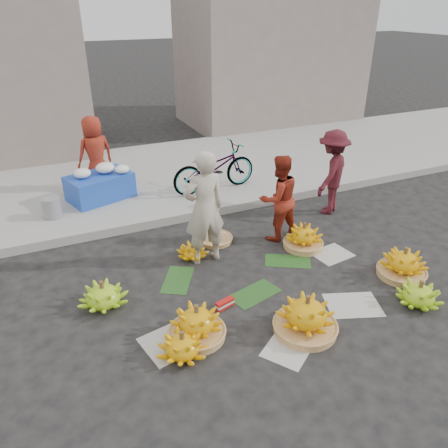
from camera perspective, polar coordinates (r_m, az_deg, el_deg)
name	(u,v)px	position (r m, az deg, el deg)	size (l,w,h in m)	color
ground	(254,284)	(5.85, 3.98, -7.79)	(80.00, 80.00, 0.00)	black
curb	(195,213)	(7.55, -3.77, 1.46)	(40.00, 0.25, 0.15)	gray
sidewalk	(160,174)	(9.40, -8.34, 6.46)	(40.00, 4.00, 0.12)	gray
building_right	(271,33)	(13.74, 6.20, 23.56)	(5.00, 3.00, 5.00)	gray
newspaper_scatter	(286,319)	(5.31, 8.09, -12.24)	(3.20, 1.80, 0.00)	beige
banana_leaves	(241,277)	(5.96, 2.23, -6.99)	(2.00, 1.00, 0.00)	#1C4818
banana_bunch_0	(197,324)	(4.93, -3.56, -12.87)	(0.68, 0.68, 0.44)	#AF8049
banana_bunch_1	(182,346)	(4.75, -5.46, -15.54)	(0.62, 0.62, 0.32)	#ECAB0B
banana_bunch_2	(306,316)	(5.06, 10.69, -11.72)	(0.78, 0.78, 0.48)	#AF8049
banana_bunch_3	(419,294)	(5.91, 24.12, -8.36)	(0.67, 0.67, 0.34)	#7BB91A
banana_bunch_4	(403,264)	(6.37, 22.36, -4.85)	(0.69, 0.69, 0.44)	#AF8049
banana_bunch_5	(304,237)	(6.67, 10.35, -1.70)	(0.58, 0.58, 0.41)	#AF8049
banana_bunch_6	(103,295)	(5.57, -15.51, -8.97)	(0.58, 0.58, 0.36)	#7BB91A
banana_bunch_7	(193,251)	(6.34, -4.12, -3.60)	(0.50, 0.50, 0.27)	#ECAB0B
basket_spare	(215,239)	(6.80, -1.17, -2.02)	(0.53, 0.53, 0.06)	#AF8049
incense_stack	(225,304)	(5.40, 0.11, -10.36)	(0.25, 0.08, 0.10)	#B51713
vendor_cream	(204,209)	(5.95, -2.60, 2.00)	(0.60, 0.39, 1.64)	beige
vendor_red	(279,198)	(6.67, 7.14, 3.35)	(0.66, 0.51, 1.35)	#A32D19
man_striped	(331,173)	(7.70, 13.86, 6.55)	(0.95, 0.55, 1.47)	maroon
flower_table	(100,185)	(8.20, -15.86, 4.94)	(1.25, 0.99, 0.64)	#1B42B1
grey_bucket	(52,208)	(7.77, -21.58, 2.01)	(0.30, 0.30, 0.34)	gray
flower_vendor	(95,153)	(8.56, -16.48, 8.87)	(0.68, 0.44, 1.38)	#A32D19
bicycle	(214,168)	(8.22, -1.30, 7.37)	(1.68, 0.58, 0.88)	gray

